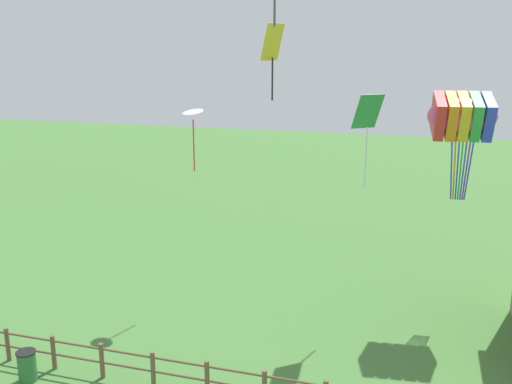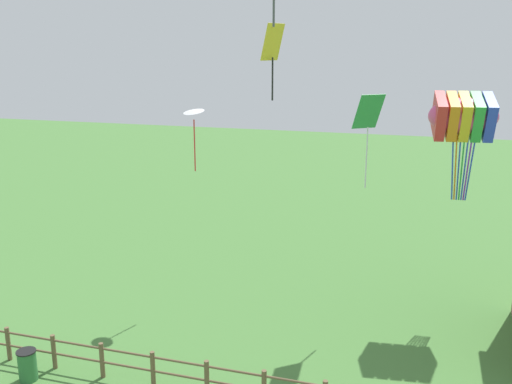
{
  "view_description": "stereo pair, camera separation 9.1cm",
  "coord_description": "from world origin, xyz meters",
  "px_view_note": "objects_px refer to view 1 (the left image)",
  "views": [
    {
      "loc": [
        4.56,
        -6.1,
        9.61
      ],
      "look_at": [
        0.0,
        9.16,
        5.57
      ],
      "focal_mm": 40.0,
      "sensor_mm": 36.0,
      "label": 1
    },
    {
      "loc": [
        4.65,
        -6.08,
        9.61
      ],
      "look_at": [
        0.0,
        9.16,
        5.57
      ],
      "focal_mm": 40.0,
      "sensor_mm": 36.0,
      "label": 2
    }
  ],
  "objects_px": {
    "kite_rainbow_parafoil": "(462,117)",
    "kite_yellow_diamond": "(273,48)",
    "kite_green_diamond": "(367,120)",
    "kite_white_delta": "(193,115)",
    "trash_bin": "(27,366)"
  },
  "relations": [
    {
      "from": "kite_rainbow_parafoil",
      "to": "kite_yellow_diamond",
      "type": "height_order",
      "value": "kite_yellow_diamond"
    },
    {
      "from": "kite_rainbow_parafoil",
      "to": "kite_green_diamond",
      "type": "distance_m",
      "value": 3.55
    },
    {
      "from": "kite_white_delta",
      "to": "kite_yellow_diamond",
      "type": "bearing_deg",
      "value": -42.61
    },
    {
      "from": "trash_bin",
      "to": "kite_green_diamond",
      "type": "bearing_deg",
      "value": 39.27
    },
    {
      "from": "trash_bin",
      "to": "kite_green_diamond",
      "type": "relative_size",
      "value": 0.29
    },
    {
      "from": "trash_bin",
      "to": "kite_rainbow_parafoil",
      "type": "relative_size",
      "value": 0.24
    },
    {
      "from": "kite_yellow_diamond",
      "to": "kite_white_delta",
      "type": "bearing_deg",
      "value": 137.39
    },
    {
      "from": "kite_rainbow_parafoil",
      "to": "kite_yellow_diamond",
      "type": "xyz_separation_m",
      "value": [
        -5.51,
        -5.4,
        2.35
      ]
    },
    {
      "from": "trash_bin",
      "to": "kite_white_delta",
      "type": "height_order",
      "value": "kite_white_delta"
    },
    {
      "from": "kite_rainbow_parafoil",
      "to": "kite_green_diamond",
      "type": "bearing_deg",
      "value": -151.91
    },
    {
      "from": "trash_bin",
      "to": "kite_yellow_diamond",
      "type": "xyz_separation_m",
      "value": [
        6.5,
        3.53,
        9.12
      ]
    },
    {
      "from": "trash_bin",
      "to": "kite_green_diamond",
      "type": "xyz_separation_m",
      "value": [
        8.88,
        7.26,
        6.75
      ]
    },
    {
      "from": "kite_rainbow_parafoil",
      "to": "kite_green_diamond",
      "type": "height_order",
      "value": "kite_rainbow_parafoil"
    },
    {
      "from": "kite_rainbow_parafoil",
      "to": "kite_white_delta",
      "type": "distance_m",
      "value": 9.72
    },
    {
      "from": "kite_rainbow_parafoil",
      "to": "kite_yellow_diamond",
      "type": "relative_size",
      "value": 1.82
    }
  ]
}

